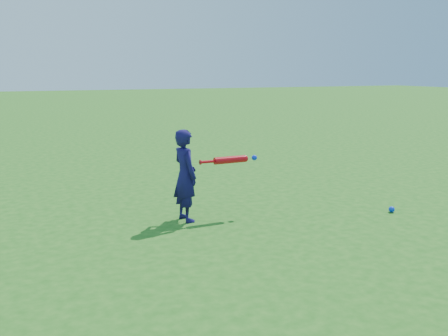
# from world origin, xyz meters

# --- Properties ---
(ground) EXTENTS (80.00, 80.00, 0.00)m
(ground) POSITION_xyz_m (0.00, 0.00, 0.00)
(ground) COLOR #1F6017
(ground) RESTS_ON ground
(child) EXTENTS (0.31, 0.42, 1.08)m
(child) POSITION_xyz_m (-0.11, -0.19, 0.54)
(child) COLOR #150F48
(child) RESTS_ON ground
(ground_ball_blue) EXTENTS (0.08, 0.08, 0.08)m
(ground_ball_blue) POSITION_xyz_m (2.35, -0.91, 0.04)
(ground_ball_blue) COLOR #0C34DC
(ground_ball_blue) RESTS_ON ground
(bat_swing) EXTENTS (0.76, 0.10, 0.09)m
(bat_swing) POSITION_xyz_m (0.48, -0.22, 0.69)
(bat_swing) COLOR red
(bat_swing) RESTS_ON ground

